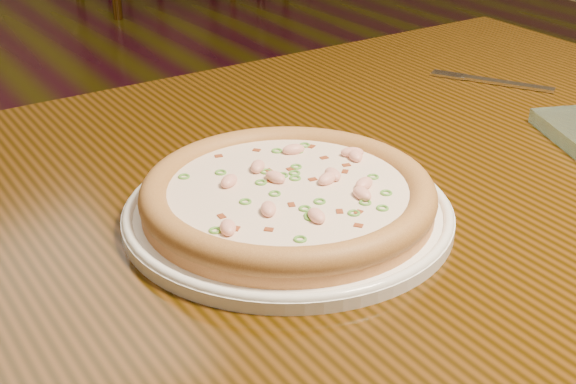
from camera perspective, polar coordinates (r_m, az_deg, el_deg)
hero_table at (r=0.93m, az=4.57°, el=-4.10°), size 1.20×0.80×0.75m
plate at (r=0.78m, az=0.00°, el=-1.40°), size 0.32×0.32×0.02m
pizza at (r=0.77m, az=0.02°, el=-0.19°), size 0.29×0.29×0.03m
fork at (r=1.18m, az=14.58°, el=7.60°), size 0.10×0.16×0.00m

